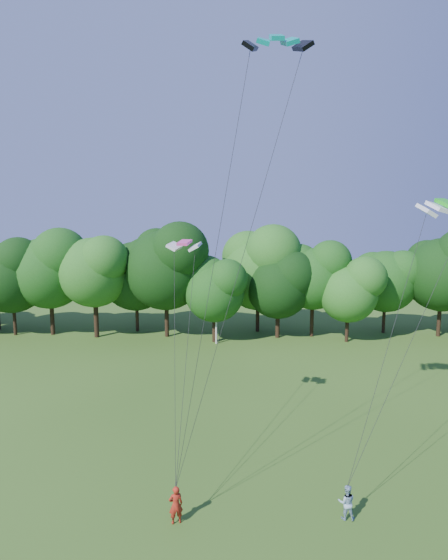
{
  "coord_description": "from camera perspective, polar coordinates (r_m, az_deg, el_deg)",
  "views": [
    {
      "loc": [
        1.5,
        -13.12,
        13.34
      ],
      "look_at": [
        -0.16,
        13.0,
        9.67
      ],
      "focal_mm": 28.0,
      "sensor_mm": 36.0,
      "label": 1
    }
  ],
  "objects": [
    {
      "name": "utility_pole",
      "position": [
        46.6,
        -1.03,
        -3.18
      ],
      "size": [
        1.59,
        0.71,
        8.42
      ],
      "rotation": [
        0.0,
        0.0,
        0.38
      ],
      "color": "beige",
      "rests_on": "ground"
    },
    {
      "name": "kite_flyer_left",
      "position": [
        21.69,
        -6.32,
        -27.16
      ],
      "size": [
        0.74,
        0.62,
        1.74
      ],
      "primitive_type": "imported",
      "rotation": [
        0.0,
        0.0,
        3.52
      ],
      "color": "#A72315",
      "rests_on": "ground"
    },
    {
      "name": "kite_flyer_right",
      "position": [
        22.54,
        15.71,
        -26.15
      ],
      "size": [
        0.81,
        0.65,
        1.59
      ],
      "primitive_type": "imported",
      "rotation": [
        0.0,
        0.0,
        3.08
      ],
      "color": "#93B1CC",
      "rests_on": "ground"
    },
    {
      "name": "kite_teal",
      "position": [
        21.54,
        6.89,
        28.95
      ],
      "size": [
        2.91,
        1.42,
        0.69
      ],
      "rotation": [
        0.0,
        0.0,
        0.06
      ],
      "color": "#059790",
      "rests_on": "ground"
    },
    {
      "name": "kite_green",
      "position": [
        24.9,
        27.15,
        8.87
      ],
      "size": [
        3.16,
        2.03,
        0.6
      ],
      "rotation": [
        0.0,
        0.0,
        0.27
      ],
      "color": "green",
      "rests_on": "ground"
    },
    {
      "name": "kite_pink",
      "position": [
        24.6,
        -5.18,
        4.9
      ],
      "size": [
        2.04,
        1.3,
        0.32
      ],
      "rotation": [
        0.0,
        0.0,
        -0.22
      ],
      "color": "#E13E99",
      "rests_on": "ground"
    },
    {
      "name": "tree_back_center",
      "position": [
        48.93,
        7.12,
        0.65
      ],
      "size": [
        7.87,
        7.87,
        11.45
      ],
      "color": "#2F2312",
      "rests_on": "ground"
    }
  ]
}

